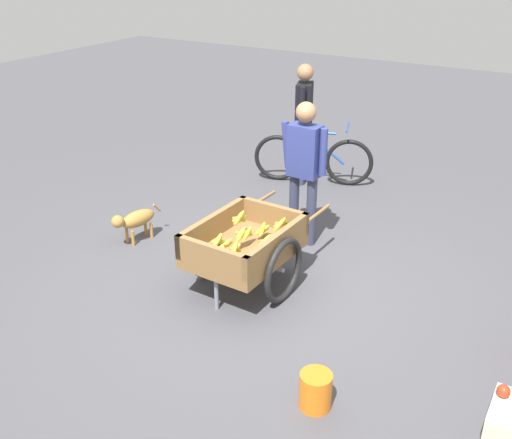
% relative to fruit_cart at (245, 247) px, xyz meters
% --- Properties ---
extents(ground_plane, '(24.00, 24.00, 0.00)m').
position_rel_fruit_cart_xyz_m(ground_plane, '(-0.05, 0.18, -0.44)').
color(ground_plane, '#47474C').
extents(fruit_cart, '(1.68, 0.96, 0.74)m').
position_rel_fruit_cart_xyz_m(fruit_cart, '(0.00, 0.00, 0.00)').
color(fruit_cart, olive).
rests_on(fruit_cart, ground).
extents(vendor_person, '(0.22, 0.55, 1.61)m').
position_rel_fruit_cart_xyz_m(vendor_person, '(-1.15, 0.04, 0.53)').
color(vendor_person, '#333851').
rests_on(vendor_person, ground).
extents(bicycle, '(0.67, 1.59, 0.85)m').
position_rel_fruit_cart_xyz_m(bicycle, '(-2.82, -0.65, -0.08)').
color(bicycle, black).
rests_on(bicycle, ground).
extents(cyclist_person, '(0.50, 0.30, 1.65)m').
position_rel_fruit_cart_xyz_m(cyclist_person, '(-2.77, -0.79, 0.55)').
color(cyclist_person, '#333851').
rests_on(cyclist_person, ground).
extents(dog, '(0.67, 0.26, 0.40)m').
position_rel_fruit_cart_xyz_m(dog, '(-0.18, -1.57, -0.17)').
color(dog, '#AD7A38').
rests_on(dog, ground).
extents(plastic_bucket, '(0.24, 0.24, 0.29)m').
position_rel_fruit_cart_xyz_m(plastic_bucket, '(1.15, 1.32, -0.29)').
color(plastic_bucket, orange).
rests_on(plastic_bucket, ground).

